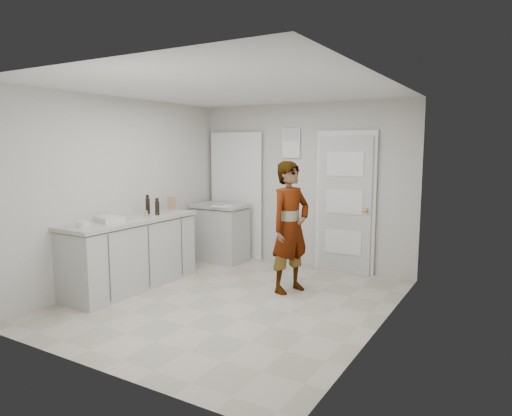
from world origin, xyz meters
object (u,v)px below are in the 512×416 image
Objects in this scene: cake_mix_box at (171,203)px; spice_jar at (146,213)px; baking_dish at (110,219)px; egg_bowl at (83,224)px; oil_cruet_a at (157,207)px; oil_cruet_b at (148,204)px; person at (290,227)px.

cake_mix_box is 2.63× the size of spice_jar.
baking_dish is 2.93× the size of egg_bowl.
oil_cruet_a is 0.90× the size of oil_cruet_b.
oil_cruet_b is at bearing 127.20° from spice_jar.
person is 1.84m from oil_cruet_a.
cake_mix_box is at bearing 101.68° from spice_jar.
cake_mix_box is 0.49m from oil_cruet_b.
oil_cruet_b reaches higher than cake_mix_box.
person reaches higher than baking_dish.
spice_jar is 0.25m from oil_cruet_b.
oil_cruet_a is 0.57× the size of baking_dish.
spice_jar is at bearing -88.57° from cake_mix_box.
egg_bowl is at bearing -94.51° from spice_jar.
baking_dish is at bearing 89.31° from egg_bowl.
spice_jar is at bearing -52.80° from oil_cruet_b.
person is 1.94m from spice_jar.
egg_bowl is (-1.89, -1.63, 0.12)m from person.
oil_cruet_b is (-0.14, 0.18, 0.09)m from spice_jar.
cake_mix_box is at bearing 111.44° from oil_cruet_a.
spice_jar is (-1.82, -0.68, 0.13)m from person.
person is 2.26m from baking_dish.
egg_bowl is (-0.14, -1.10, -0.09)m from oil_cruet_a.
baking_dish is (0.07, -0.74, -0.10)m from oil_cruet_b.
person is at bearing 20.44° from spice_jar.
egg_bowl is at bearing 149.62° from person.
cake_mix_box is 1.31× the size of egg_bowl.
person reaches higher than egg_bowl.
baking_dish reaches higher than egg_bowl.
egg_bowl is (0.06, -1.62, -0.07)m from cake_mix_box.
person is at bearing -10.02° from cake_mix_box.
baking_dish is (0.07, -1.23, -0.07)m from cake_mix_box.
oil_cruet_b is 0.63× the size of baking_dish.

